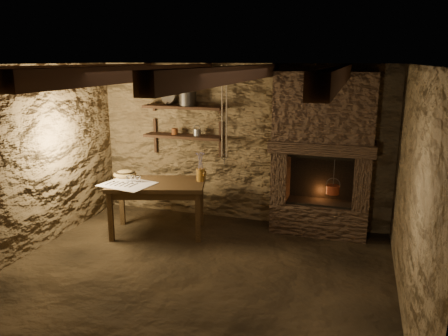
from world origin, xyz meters
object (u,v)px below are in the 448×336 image
(stoneware_jug, at_px, (201,169))
(iron_stockpot, at_px, (188,99))
(red_pot, at_px, (333,189))
(wooden_bowl, at_px, (125,174))
(work_table, at_px, (158,206))

(stoneware_jug, distance_m, iron_stockpot, 1.13)
(stoneware_jug, xyz_separation_m, iron_stockpot, (-0.39, 0.51, 0.93))
(red_pot, bearing_deg, wooden_bowl, -170.05)
(stoneware_jug, relative_size, iron_stockpot, 1.62)
(stoneware_jug, bearing_deg, work_table, -142.11)
(work_table, xyz_separation_m, stoneware_jug, (0.57, 0.25, 0.53))
(work_table, relative_size, wooden_bowl, 4.45)
(work_table, xyz_separation_m, iron_stockpot, (0.18, 0.77, 1.46))
(wooden_bowl, bearing_deg, stoneware_jug, 6.29)
(work_table, bearing_deg, stoneware_jug, 7.48)
(iron_stockpot, bearing_deg, work_table, -103.38)
(red_pot, bearing_deg, work_table, -164.90)
(work_table, bearing_deg, iron_stockpot, 60.34)
(iron_stockpot, height_order, red_pot, iron_stockpot)
(work_table, relative_size, red_pot, 2.77)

